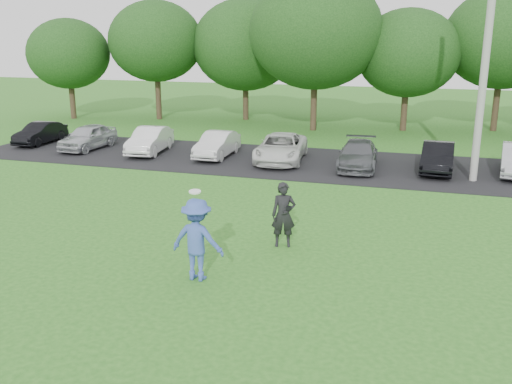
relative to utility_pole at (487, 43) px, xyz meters
The scene contains 7 objects.
ground 14.26m from the utility_pole, 117.57° to the right, with size 100.00×100.00×0.00m, color #27651C.
parking_lot 8.09m from the utility_pole, 168.91° to the left, with size 32.00×6.50×0.03m, color black.
utility_pole is the anchor object (origin of this frame).
frisbee_player 13.78m from the utility_pole, 120.33° to the right, with size 1.26×0.75×2.14m.
camera_bystander 11.05m from the utility_pole, 121.08° to the right, with size 0.72×0.57×1.74m.
parked_cars 7.06m from the utility_pole, 167.79° to the left, with size 30.37×4.64×1.20m.
tree_row 11.91m from the utility_pole, 112.95° to the left, with size 42.39×9.85×8.64m.
Camera 1 is at (4.31, -10.78, 5.50)m, focal length 40.00 mm.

